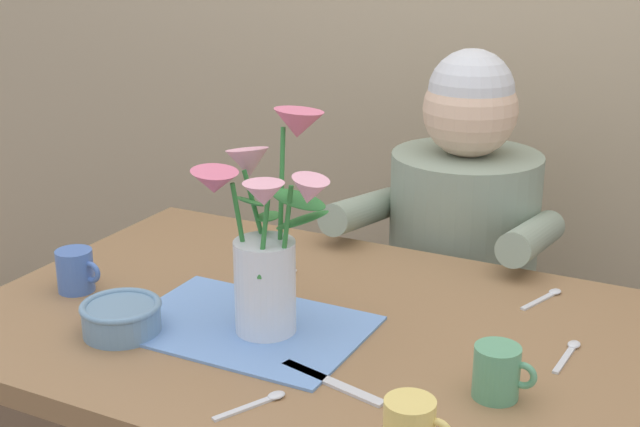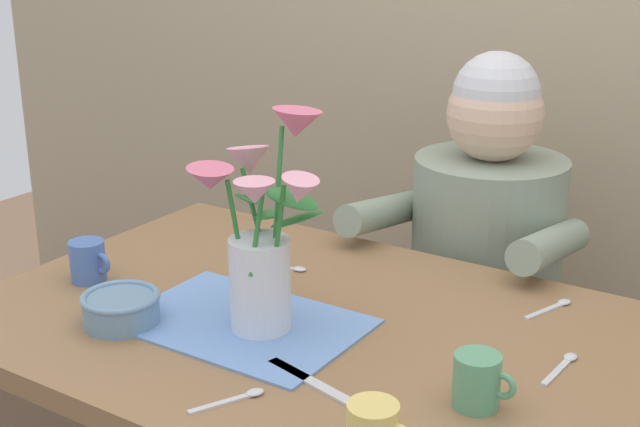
{
  "view_description": "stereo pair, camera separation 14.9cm",
  "coord_description": "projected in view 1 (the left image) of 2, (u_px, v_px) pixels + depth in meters",
  "views": [
    {
      "loc": [
        0.63,
        -1.21,
        1.4
      ],
      "look_at": [
        -0.02,
        0.05,
        0.92
      ],
      "focal_mm": 48.96,
      "sensor_mm": 36.0,
      "label": 1
    },
    {
      "loc": [
        0.76,
        -1.14,
        1.4
      ],
      "look_at": [
        -0.02,
        0.05,
        0.92
      ],
      "focal_mm": 48.96,
      "sensor_mm": 36.0,
      "label": 2
    }
  ],
  "objects": [
    {
      "name": "dining_table",
      "position": [
        315.0,
        372.0,
        1.54
      ],
      "size": [
        1.2,
        0.8,
        0.74
      ],
      "color": "olive",
      "rests_on": "ground_plane"
    },
    {
      "name": "seated_person",
      "position": [
        459.0,
        293.0,
        2.05
      ],
      "size": [
        0.45,
        0.47,
        1.14
      ],
      "rotation": [
        0.0,
        0.0,
        -0.08
      ],
      "color": "#4C4C56",
      "rests_on": "ground_plane"
    },
    {
      "name": "striped_placemat",
      "position": [
        246.0,
        326.0,
        1.48
      ],
      "size": [
        0.4,
        0.28,
        0.0
      ],
      "primitive_type": "cube",
      "color": "#6B93D1",
      "rests_on": "dining_table"
    },
    {
      "name": "flower_vase",
      "position": [
        266.0,
        238.0,
        1.42
      ],
      "size": [
        0.25,
        0.23,
        0.37
      ],
      "color": "silver",
      "rests_on": "dining_table"
    },
    {
      "name": "ceramic_bowl",
      "position": [
        121.0,
        317.0,
        1.45
      ],
      "size": [
        0.14,
        0.14,
        0.06
      ],
      "color": "#6689A8",
      "rests_on": "dining_table"
    },
    {
      "name": "dinner_knife",
      "position": [
        332.0,
        383.0,
        1.3
      ],
      "size": [
        0.19,
        0.06,
        0.0
      ],
      "primitive_type": "cube",
      "rotation": [
        0.0,
        0.0,
        -0.24
      ],
      "color": "silver",
      "rests_on": "dining_table"
    },
    {
      "name": "ceramic_mug",
      "position": [
        498.0,
        372.0,
        1.26
      ],
      "size": [
        0.09,
        0.07,
        0.08
      ],
      "color": "#569970",
      "rests_on": "dining_table"
    },
    {
      "name": "coffee_cup",
      "position": [
        76.0,
        271.0,
        1.62
      ],
      "size": [
        0.09,
        0.07,
        0.08
      ],
      "color": "#476BB7",
      "rests_on": "dining_table"
    },
    {
      "name": "spoon_0",
      "position": [
        277.0,
        269.0,
        1.72
      ],
      "size": [
        0.12,
        0.04,
        0.01
      ],
      "color": "silver",
      "rests_on": "dining_table"
    },
    {
      "name": "spoon_1",
      "position": [
        261.0,
        401.0,
        1.25
      ],
      "size": [
        0.07,
        0.11,
        0.01
      ],
      "color": "silver",
      "rests_on": "dining_table"
    },
    {
      "name": "spoon_2",
      "position": [
        569.0,
        351.0,
        1.4
      ],
      "size": [
        0.02,
        0.12,
        0.01
      ],
      "color": "silver",
      "rests_on": "dining_table"
    },
    {
      "name": "spoon_4",
      "position": [
        547.0,
        296.0,
        1.6
      ],
      "size": [
        0.05,
        0.12,
        0.01
      ],
      "color": "silver",
      "rests_on": "dining_table"
    }
  ]
}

